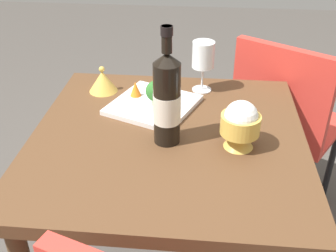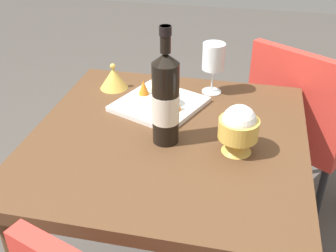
# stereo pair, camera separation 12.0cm
# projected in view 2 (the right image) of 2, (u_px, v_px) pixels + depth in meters

# --- Properties ---
(dining_table) EXTENTS (0.81, 0.81, 0.73)m
(dining_table) POSITION_uv_depth(u_px,v_px,m) (168.00, 161.00, 1.27)
(dining_table) COLOR brown
(dining_table) RESTS_ON ground_plane
(chair_near_window) EXTENTS (0.55, 0.55, 0.85)m
(chair_near_window) POSITION_uv_depth(u_px,v_px,m) (300.00, 123.00, 1.67)
(chair_near_window) COLOR red
(chair_near_window) RESTS_ON ground_plane
(wine_bottle) EXTENTS (0.08, 0.08, 0.34)m
(wine_bottle) POSITION_uv_depth(u_px,v_px,m) (167.00, 99.00, 1.12)
(wine_bottle) COLOR black
(wine_bottle) RESTS_ON dining_table
(wine_glass) EXTENTS (0.08, 0.08, 0.18)m
(wine_glass) POSITION_uv_depth(u_px,v_px,m) (214.00, 58.00, 1.39)
(wine_glass) COLOR white
(wine_glass) RESTS_ON dining_table
(rice_bowl) EXTENTS (0.11, 0.11, 0.14)m
(rice_bowl) POSITION_uv_depth(u_px,v_px,m) (239.00, 128.00, 1.11)
(rice_bowl) COLOR gold
(rice_bowl) RESTS_ON dining_table
(rice_bowl_lid) EXTENTS (0.10, 0.10, 0.09)m
(rice_bowl_lid) POSITION_uv_depth(u_px,v_px,m) (114.00, 78.00, 1.47)
(rice_bowl_lid) COLOR gold
(rice_bowl_lid) RESTS_ON dining_table
(serving_plate) EXTENTS (0.33, 0.33, 0.02)m
(serving_plate) POSITION_uv_depth(u_px,v_px,m) (159.00, 104.00, 1.36)
(serving_plate) COLOR white
(serving_plate) RESTS_ON dining_table
(broccoli_floret) EXTENTS (0.07, 0.07, 0.09)m
(broccoli_floret) POSITION_uv_depth(u_px,v_px,m) (162.00, 91.00, 1.32)
(broccoli_floret) COLOR #729E4C
(broccoli_floret) RESTS_ON serving_plate
(carrot_garnish_left) EXTENTS (0.03, 0.03, 0.05)m
(carrot_garnish_left) POSITION_uv_depth(u_px,v_px,m) (176.00, 103.00, 1.30)
(carrot_garnish_left) COLOR orange
(carrot_garnish_left) RESTS_ON serving_plate
(carrot_garnish_right) EXTENTS (0.04, 0.04, 0.05)m
(carrot_garnish_right) POSITION_uv_depth(u_px,v_px,m) (144.00, 87.00, 1.40)
(carrot_garnish_right) COLOR orange
(carrot_garnish_right) RESTS_ON serving_plate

